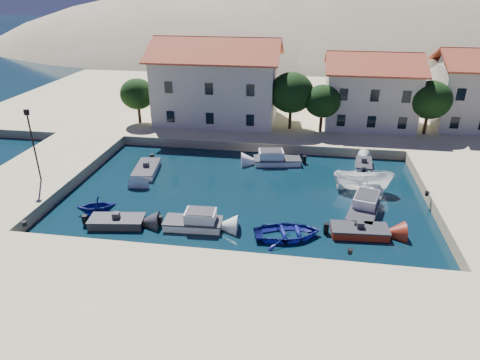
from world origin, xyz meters
name	(u,v)px	position (x,y,z in m)	size (l,w,h in m)	color
ground	(223,263)	(0.00, 0.00, 0.00)	(400.00, 400.00, 0.00)	black
quay_south	(201,323)	(0.00, -6.00, 0.50)	(52.00, 12.00, 1.00)	#CCBA8C
quay_west	(40,175)	(-19.00, 10.00, 0.50)	(8.00, 20.00, 1.00)	#CCBA8C
quay_north	(287,104)	(2.00, 38.00, 0.50)	(80.00, 36.00, 1.00)	#CCBA8C
hills	(352,110)	(20.64, 123.62, -23.40)	(254.00, 176.00, 99.00)	gray
building_left	(217,79)	(-6.00, 28.00, 5.94)	(14.70, 9.45, 9.70)	beige
building_mid	(370,88)	(12.00, 29.00, 5.22)	(10.50, 8.40, 8.30)	beige
building_right	(477,88)	(24.00, 30.00, 5.47)	(9.45, 8.40, 8.80)	beige
trees	(305,96)	(4.51, 25.46, 4.84)	(37.30, 5.30, 6.45)	#382314
lamppost	(32,139)	(-17.50, 8.00, 4.75)	(0.35, 0.25, 6.22)	black
bollards	(272,221)	(2.80, 3.87, 1.15)	(29.36, 9.56, 0.30)	black
motorboat_grey_sw	(117,222)	(-8.70, 3.43, 0.29)	(4.24, 2.32, 1.25)	#333237
cabin_cruiser_south	(193,222)	(-3.00, 3.98, 0.48)	(4.35, 2.02, 1.60)	white
rowboat_south	(288,237)	(3.98, 3.77, 0.00)	(3.42, 4.80, 0.99)	navy
motorboat_red_se	(359,231)	(9.05, 4.85, 0.29)	(4.16, 2.06, 1.25)	maroon
cabin_cruiser_east	(364,209)	(9.66, 7.92, 0.48)	(3.25, 5.30, 1.60)	white
boat_east	(362,190)	(9.97, 12.26, 0.00)	(1.90, 5.06, 1.95)	white
motorboat_white_ne	(364,165)	(10.63, 17.35, 0.30)	(1.84, 3.39, 1.25)	white
rowboat_west	(98,213)	(-11.02, 4.99, 0.00)	(2.55, 2.95, 1.56)	navy
motorboat_white_west	(147,170)	(-9.91, 13.07, 0.29)	(2.60, 4.73, 1.25)	white
cabin_cruiser_north	(277,159)	(2.22, 17.12, 0.48)	(4.89, 2.75, 1.60)	white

